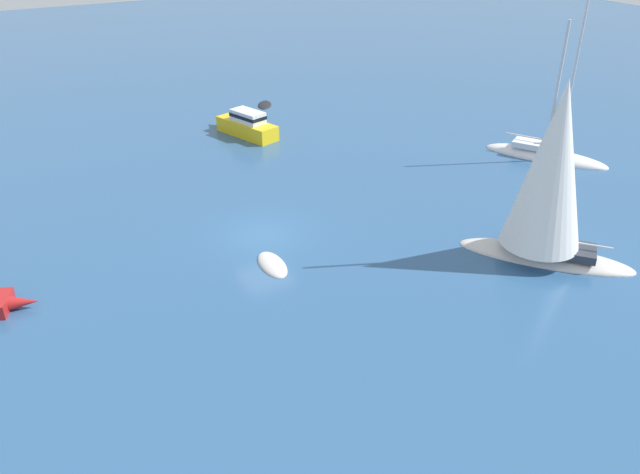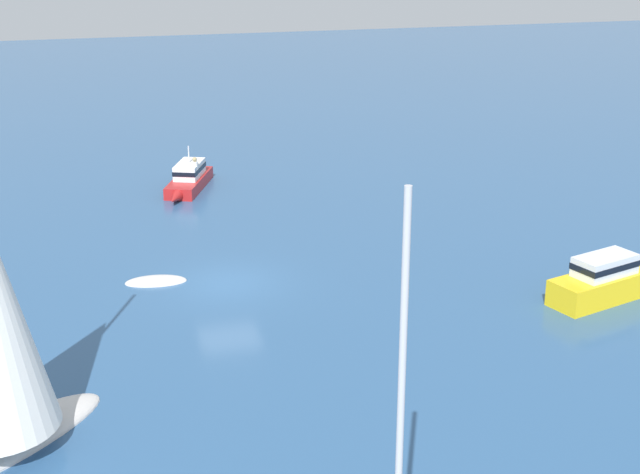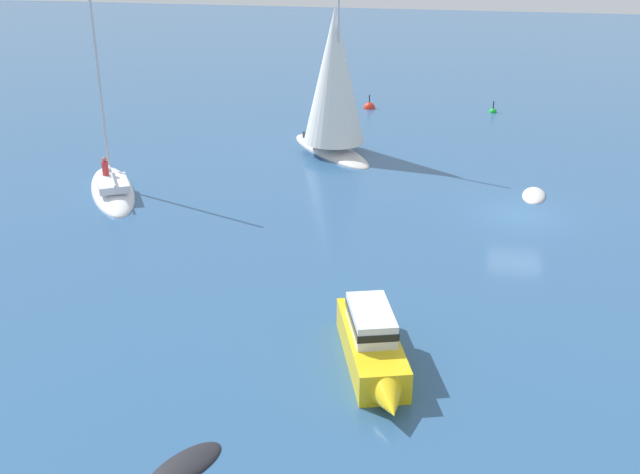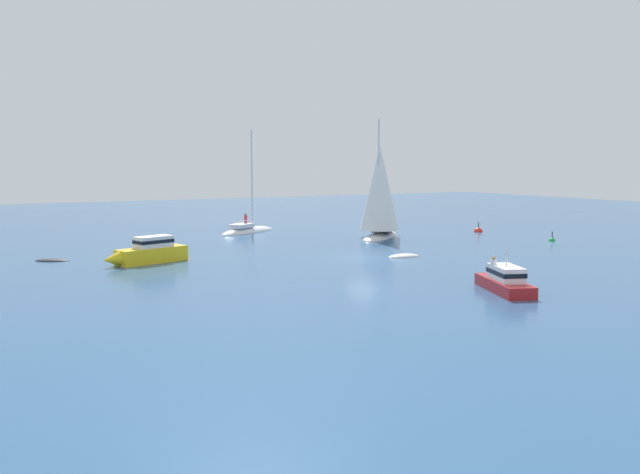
# 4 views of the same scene
# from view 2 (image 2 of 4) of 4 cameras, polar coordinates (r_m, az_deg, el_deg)

# --- Properties ---
(ground_plane) EXTENTS (160.00, 160.00, 0.00)m
(ground_plane) POSITION_cam_2_polar(r_m,az_deg,el_deg) (37.59, -5.73, -2.86)
(ground_plane) COLOR #2D5684
(powerboat) EXTENTS (5.90, 3.18, 2.32)m
(powerboat) POSITION_cam_2_polar(r_m,az_deg,el_deg) (50.45, -8.14, 3.62)
(powerboat) COLOR #B21E1E
(powerboat) RESTS_ON ground
(launch) EXTENTS (3.06, 6.16, 1.81)m
(launch) POSITION_cam_2_polar(r_m,az_deg,el_deg) (37.57, 17.58, -2.50)
(launch) COLOR yellow
(launch) RESTS_ON ground
(tender) EXTENTS (1.38, 2.60, 0.46)m
(tender) POSITION_cam_2_polar(r_m,az_deg,el_deg) (38.10, -10.13, -2.77)
(tender) COLOR silver
(tender) RESTS_ON ground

